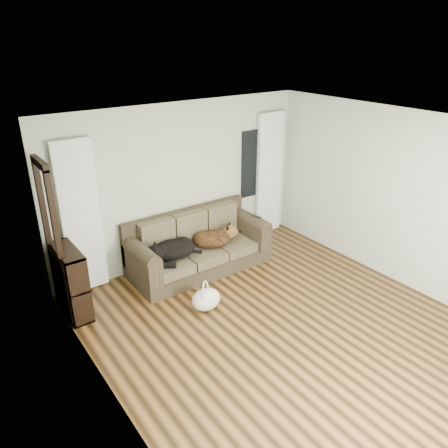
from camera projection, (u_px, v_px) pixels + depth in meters
floor at (283, 328)px, 5.71m from camera, size 5.00×5.00×0.00m
ceiling at (297, 130)px, 4.65m from camera, size 5.00×5.00×0.00m
wall_back at (182, 184)px, 7.04m from camera, size 4.50×0.04×2.60m
wall_left at (109, 302)px, 3.98m from camera, size 0.04×5.00×2.60m
wall_right at (402, 200)px, 6.38m from camera, size 0.04×5.00×2.60m
curtain_left at (81, 218)px, 6.13m from camera, size 0.55×0.08×2.25m
curtain_right at (269, 174)px, 8.00m from camera, size 0.55×0.08×2.25m
window_pane at (253, 164)px, 7.75m from camera, size 0.50×0.03×1.20m
door_casing at (54, 243)px, 5.63m from camera, size 0.07×0.60×2.10m
sofa at (199, 243)px, 6.98m from camera, size 2.26×0.98×0.92m
dog_black_lab at (171, 251)px, 6.67m from camera, size 0.77×0.60×0.30m
dog_shepherd at (213, 238)px, 7.08m from camera, size 0.77×0.71×0.28m
tv_remote at (256, 217)px, 7.26m from camera, size 0.07×0.17×0.02m
tote_bag at (206, 299)px, 6.05m from camera, size 0.52×0.47×0.31m
bookshelf at (71, 281)px, 5.85m from camera, size 0.37×0.79×0.96m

